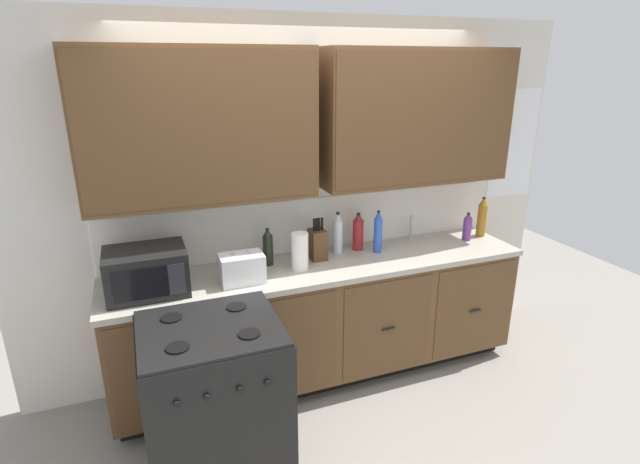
{
  "coord_description": "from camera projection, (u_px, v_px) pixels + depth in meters",
  "views": [
    {
      "loc": [
        -1.19,
        -2.7,
        2.27
      ],
      "look_at": [
        -0.04,
        0.27,
        1.17
      ],
      "focal_mm": 27.64,
      "sensor_mm": 36.0,
      "label": 1
    }
  ],
  "objects": [
    {
      "name": "bottle_amber",
      "position": [
        482.0,
        217.0,
        3.99
      ],
      "size": [
        0.07,
        0.07,
        0.33
      ],
      "color": "#9E6619",
      "rests_on": "counter_run"
    },
    {
      "name": "ground_plane",
      "position": [
        339.0,
        397.0,
        3.53
      ],
      "size": [
        8.0,
        8.0,
        0.0
      ],
      "primitive_type": "plane",
      "color": "gray"
    },
    {
      "name": "bottle_red",
      "position": [
        358.0,
        232.0,
        3.7
      ],
      "size": [
        0.08,
        0.08,
        0.29
      ],
      "color": "maroon",
      "rests_on": "counter_run"
    },
    {
      "name": "bottle_violet",
      "position": [
        467.0,
        227.0,
        3.91
      ],
      "size": [
        0.07,
        0.07,
        0.23
      ],
      "color": "#663384",
      "rests_on": "counter_run"
    },
    {
      "name": "bottle_clear",
      "position": [
        338.0,
        233.0,
        3.65
      ],
      "size": [
        0.08,
        0.08,
        0.31
      ],
      "color": "silver",
      "rests_on": "counter_run"
    },
    {
      "name": "stove_range",
      "position": [
        215.0,
        400.0,
        2.77
      ],
      "size": [
        0.76,
        0.68,
        0.95
      ],
      "color": "black",
      "rests_on": "ground_plane"
    },
    {
      "name": "paper_towel_roll",
      "position": [
        300.0,
        251.0,
        3.36
      ],
      "size": [
        0.12,
        0.12,
        0.26
      ],
      "primitive_type": "cylinder",
      "color": "white",
      "rests_on": "counter_run"
    },
    {
      "name": "knife_block",
      "position": [
        318.0,
        244.0,
        3.54
      ],
      "size": [
        0.11,
        0.14,
        0.31
      ],
      "color": "#52361E",
      "rests_on": "counter_run"
    },
    {
      "name": "wall_unit",
      "position": [
        314.0,
        153.0,
        3.42
      ],
      "size": [
        4.18,
        0.4,
        2.59
      ],
      "color": "silver",
      "rests_on": "ground_plane"
    },
    {
      "name": "counter_run",
      "position": [
        324.0,
        319.0,
        3.64
      ],
      "size": [
        3.01,
        0.64,
        0.92
      ],
      "color": "black",
      "rests_on": "ground_plane"
    },
    {
      "name": "microwave",
      "position": [
        146.0,
        272.0,
        3.01
      ],
      "size": [
        0.48,
        0.37,
        0.28
      ],
      "color": "black",
      "rests_on": "counter_run"
    },
    {
      "name": "bottle_dark",
      "position": [
        268.0,
        247.0,
        3.43
      ],
      "size": [
        0.07,
        0.07,
        0.27
      ],
      "color": "black",
      "rests_on": "counter_run"
    },
    {
      "name": "toaster",
      "position": [
        242.0,
        268.0,
        3.16
      ],
      "size": [
        0.28,
        0.18,
        0.19
      ],
      "color": "white",
      "rests_on": "counter_run"
    },
    {
      "name": "bottle_blue",
      "position": [
        378.0,
        232.0,
        3.65
      ],
      "size": [
        0.06,
        0.06,
        0.32
      ],
      "color": "blue",
      "rests_on": "counter_run"
    },
    {
      "name": "sink_faucet",
      "position": [
        411.0,
        228.0,
        3.93
      ],
      "size": [
        0.02,
        0.02,
        0.2
      ],
      "primitive_type": "cylinder",
      "color": "#B2B5BA",
      "rests_on": "counter_run"
    }
  ]
}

